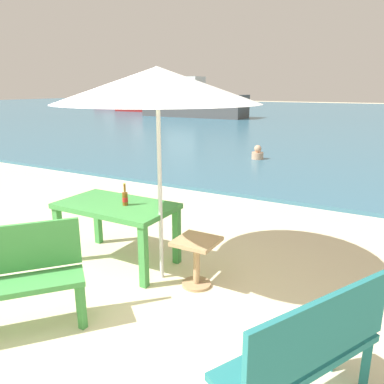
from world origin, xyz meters
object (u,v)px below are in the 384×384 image
(boat_cargo_ship, at_px, (114,102))
(boat_fishing_trawler, at_px, (193,103))
(bench_green_left, at_px, (11,273))
(boat_tanker, at_px, (150,102))
(beer_bottle_amber, at_px, (125,198))
(side_table_wood, at_px, (197,256))
(swimmer_person, at_px, (258,154))
(picnic_table_green, at_px, (116,212))
(patio_umbrella, at_px, (158,85))
(bench_teal_center, at_px, (308,350))

(boat_cargo_ship, bearing_deg, boat_fishing_trawler, -27.36)
(bench_green_left, bearing_deg, boat_tanker, 123.11)
(beer_bottle_amber, bearing_deg, boat_cargo_ship, 130.70)
(side_table_wood, bearing_deg, swimmer_person, 104.63)
(side_table_wood, height_order, boat_fishing_trawler, boat_fishing_trawler)
(bench_green_left, relative_size, boat_fishing_trawler, 0.15)
(picnic_table_green, bearing_deg, boat_cargo_ship, 130.53)
(boat_fishing_trawler, bearing_deg, patio_umbrella, -61.75)
(boat_fishing_trawler, distance_m, boat_cargo_ship, 14.77)
(side_table_wood, height_order, bench_green_left, bench_green_left)
(bench_teal_center, bearing_deg, beer_bottle_amber, 152.63)
(side_table_wood, bearing_deg, beer_bottle_amber, 177.29)
(side_table_wood, xyz_separation_m, bench_green_left, (-1.05, -1.45, 0.19))
(side_table_wood, xyz_separation_m, swimmer_person, (-1.88, 7.20, -0.11))
(beer_bottle_amber, distance_m, patio_umbrella, 1.38)
(beer_bottle_amber, bearing_deg, bench_teal_center, -27.37)
(swimmer_person, distance_m, boat_cargo_ship, 30.83)
(beer_bottle_amber, height_order, patio_umbrella, patio_umbrella)
(beer_bottle_amber, xyz_separation_m, bench_teal_center, (2.42, -1.25, -0.31))
(side_table_wood, relative_size, bench_green_left, 0.47)
(bench_green_left, xyz_separation_m, boat_tanker, (-16.93, 25.96, 0.41))
(beer_bottle_amber, distance_m, bench_green_left, 1.53)
(picnic_table_green, relative_size, boat_cargo_ship, 0.30)
(picnic_table_green, distance_m, boat_cargo_ship, 36.49)
(patio_umbrella, bearing_deg, picnic_table_green, 174.17)
(bench_teal_center, height_order, swimmer_person, bench_teal_center)
(patio_umbrella, bearing_deg, beer_bottle_amber, 171.98)
(patio_umbrella, relative_size, swimmer_person, 5.61)
(swimmer_person, bearing_deg, bench_green_left, -84.51)
(bench_green_left, bearing_deg, boat_cargo_ship, 129.14)
(boat_fishing_trawler, bearing_deg, bench_teal_center, -59.34)
(bench_teal_center, relative_size, swimmer_person, 3.00)
(beer_bottle_amber, height_order, bench_teal_center, beer_bottle_amber)
(picnic_table_green, height_order, patio_umbrella, patio_umbrella)
(picnic_table_green, bearing_deg, boat_fishing_trawler, 116.85)
(picnic_table_green, distance_m, swimmer_person, 7.21)
(swimmer_person, relative_size, boat_fishing_trawler, 0.05)
(patio_umbrella, bearing_deg, boat_tanker, 125.56)
(picnic_table_green, height_order, bench_teal_center, bench_teal_center)
(swimmer_person, relative_size, boat_tanker, 0.06)
(beer_bottle_amber, relative_size, side_table_wood, 0.49)
(boat_fishing_trawler, height_order, boat_cargo_ship, boat_fishing_trawler)
(bench_teal_center, height_order, bench_green_left, same)
(bench_green_left, bearing_deg, swimmer_person, 95.49)
(beer_bottle_amber, distance_m, swimmer_person, 7.24)
(bench_green_left, xyz_separation_m, boat_fishing_trawler, (-10.68, 22.44, 0.54))
(bench_teal_center, height_order, boat_tanker, boat_tanker)
(picnic_table_green, bearing_deg, beer_bottle_amber, 2.92)
(picnic_table_green, bearing_deg, patio_umbrella, -5.83)
(picnic_table_green, relative_size, boat_tanker, 0.21)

